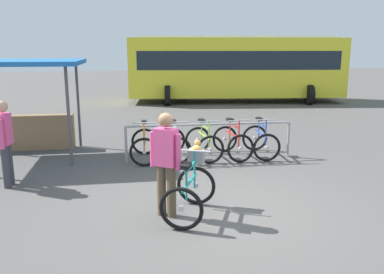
% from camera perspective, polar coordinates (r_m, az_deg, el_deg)
% --- Properties ---
extents(ground_plane, '(80.00, 80.00, 0.00)m').
position_cam_1_polar(ground_plane, '(6.68, 3.98, -10.31)').
color(ground_plane, '#514F4C').
extents(bike_rack_rail, '(3.91, 0.20, 0.88)m').
position_cam_1_polar(bike_rack_rail, '(9.35, 2.51, 0.81)').
color(bike_rack_rail, '#99999E').
rests_on(bike_rack_rail, ground).
extents(racked_bike_orange, '(0.74, 1.15, 0.97)m').
position_cam_1_polar(racked_bike_orange, '(9.43, -6.73, -1.13)').
color(racked_bike_orange, black).
rests_on(racked_bike_orange, ground).
extents(racked_bike_white, '(0.68, 1.12, 0.97)m').
position_cam_1_polar(racked_bike_white, '(9.47, -2.50, -0.99)').
color(racked_bike_white, black).
rests_on(racked_bike_white, ground).
extents(racked_bike_lime, '(0.75, 1.14, 0.97)m').
position_cam_1_polar(racked_bike_lime, '(9.57, 1.67, -0.85)').
color(racked_bike_lime, black).
rests_on(racked_bike_lime, ground).
extents(racked_bike_red, '(0.76, 1.18, 0.98)m').
position_cam_1_polar(racked_bike_red, '(9.71, 5.74, -0.71)').
color(racked_bike_red, black).
rests_on(racked_bike_red, ground).
extents(racked_bike_blue, '(0.72, 1.12, 0.97)m').
position_cam_1_polar(racked_bike_blue, '(9.90, 9.68, -0.56)').
color(racked_bike_blue, black).
rests_on(racked_bike_blue, ground).
extents(featured_bicycle, '(1.03, 1.26, 1.09)m').
position_cam_1_polar(featured_bicycle, '(6.39, -0.15, -6.70)').
color(featured_bicycle, black).
rests_on(featured_bicycle, ground).
extents(person_with_featured_bike, '(0.45, 0.37, 1.64)m').
position_cam_1_polar(person_with_featured_bike, '(6.18, -3.69, -3.28)').
color(person_with_featured_bike, brown).
rests_on(person_with_featured_bike, ground).
extents(pedestrian_with_backpack, '(0.36, 0.53, 1.64)m').
position_cam_1_polar(pedestrian_with_backpack, '(8.27, -25.11, -0.16)').
color(pedestrian_with_backpack, '#383842').
rests_on(pedestrian_with_backpack, ground).
extents(bus_distant, '(10.25, 4.32, 3.08)m').
position_cam_1_polar(bus_distant, '(19.66, 6.20, 10.08)').
color(bus_distant, yellow).
rests_on(bus_distant, ground).
extents(market_stall, '(3.16, 2.38, 2.30)m').
position_cam_1_polar(market_stall, '(10.64, -23.22, 5.12)').
color(market_stall, '#4C4C51').
rests_on(market_stall, ground).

